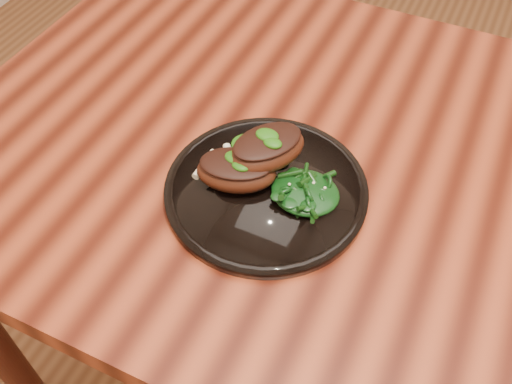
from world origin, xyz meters
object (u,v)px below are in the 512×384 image
plate (266,190)px  lamb_chop_front (236,170)px  greens_heap (306,189)px  desk (476,243)px

plate → lamb_chop_front: lamb_chop_front is taller
lamb_chop_front → greens_heap: (0.09, 0.01, -0.01)m
desk → plate: size_ratio=5.89×
plate → greens_heap: size_ratio=2.99×
lamb_chop_front → desk: bearing=20.3°
lamb_chop_front → greens_heap: size_ratio=1.34×
lamb_chop_front → greens_heap: bearing=8.9°
desk → lamb_chop_front: bearing=-159.7°
plate → desk: bearing=21.1°
greens_heap → lamb_chop_front: bearing=-171.1°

